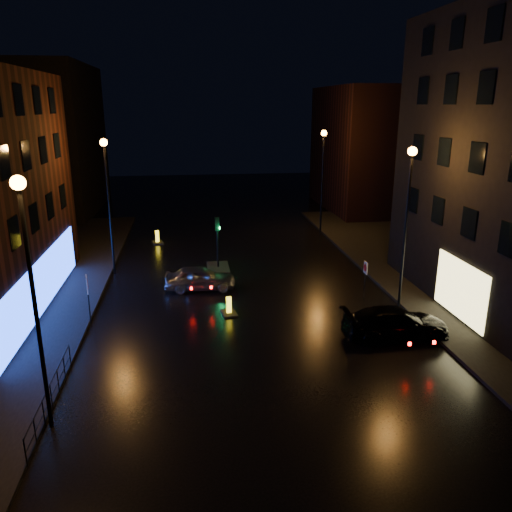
# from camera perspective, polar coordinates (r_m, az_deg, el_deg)

# --- Properties ---
(ground) EXTENTS (120.00, 120.00, 0.00)m
(ground) POSITION_cam_1_polar(r_m,az_deg,el_deg) (20.19, 1.78, -13.77)
(ground) COLOR black
(ground) RESTS_ON ground
(pavement_right) EXTENTS (12.00, 44.00, 0.15)m
(pavement_right) POSITION_cam_1_polar(r_m,az_deg,el_deg) (31.98, 24.80, -3.35)
(pavement_right) COLOR black
(pavement_right) RESTS_ON ground
(building_far_left) EXTENTS (8.00, 16.00, 14.00)m
(building_far_left) POSITION_cam_1_polar(r_m,az_deg,el_deg) (53.81, -22.36, 12.19)
(building_far_left) COLOR black
(building_far_left) RESTS_ON ground
(building_far_right) EXTENTS (8.00, 14.00, 12.00)m
(building_far_right) POSITION_cam_1_polar(r_m,az_deg,el_deg) (52.46, 12.50, 11.84)
(building_far_right) COLOR black
(building_far_right) RESTS_ON ground
(street_lamp_lnear) EXTENTS (0.44, 0.44, 8.37)m
(street_lamp_lnear) POSITION_cam_1_polar(r_m,az_deg,el_deg) (16.55, -24.44, -1.28)
(street_lamp_lnear) COLOR black
(street_lamp_lnear) RESTS_ON ground
(street_lamp_lfar) EXTENTS (0.44, 0.44, 8.37)m
(street_lamp_lfar) POSITION_cam_1_polar(r_m,az_deg,el_deg) (31.83, -16.62, 7.67)
(street_lamp_lfar) COLOR black
(street_lamp_lfar) RESTS_ON ground
(street_lamp_rnear) EXTENTS (0.44, 0.44, 8.37)m
(street_lamp_rnear) POSITION_cam_1_polar(r_m,az_deg,el_deg) (25.93, 16.94, 5.66)
(street_lamp_rnear) COLOR black
(street_lamp_rnear) RESTS_ON ground
(street_lamp_rfar) EXTENTS (0.44, 0.44, 8.37)m
(street_lamp_rfar) POSITION_cam_1_polar(r_m,az_deg,el_deg) (40.83, 7.63, 10.12)
(street_lamp_rfar) COLOR black
(street_lamp_rfar) RESTS_ON ground
(traffic_signal) EXTENTS (1.40, 2.40, 3.45)m
(traffic_signal) POSITION_cam_1_polar(r_m,az_deg,el_deg) (32.66, -4.37, -0.58)
(traffic_signal) COLOR black
(traffic_signal) RESTS_ON ground
(guard_railing) EXTENTS (0.05, 6.04, 1.00)m
(guard_railing) POSITION_cam_1_polar(r_m,az_deg,el_deg) (19.40, -22.43, -14.03)
(guard_railing) COLOR black
(guard_railing) RESTS_ON ground
(silver_hatchback) EXTENTS (4.13, 1.84, 1.38)m
(silver_hatchback) POSITION_cam_1_polar(r_m,az_deg,el_deg) (29.04, -6.41, -2.51)
(silver_hatchback) COLOR #9C9FA3
(silver_hatchback) RESTS_ON ground
(dark_sedan) EXTENTS (4.92, 2.03, 1.42)m
(dark_sedan) POSITION_cam_1_polar(r_m,az_deg,el_deg) (23.91, 15.66, -7.39)
(dark_sedan) COLOR black
(dark_sedan) RESTS_ON ground
(bollard_near) EXTENTS (0.86, 1.16, 0.93)m
(bollard_near) POSITION_cam_1_polar(r_m,az_deg,el_deg) (25.72, -3.11, -6.21)
(bollard_near) COLOR black
(bollard_near) RESTS_ON ground
(bollard_far) EXTENTS (0.98, 1.28, 1.00)m
(bollard_far) POSITION_cam_1_polar(r_m,az_deg,el_deg) (39.38, -11.20, 1.77)
(bollard_far) COLOR black
(bollard_far) RESTS_ON ground
(road_sign_left) EXTENTS (0.19, 0.61, 2.54)m
(road_sign_left) POSITION_cam_1_polar(r_m,az_deg,el_deg) (25.11, -18.70, -3.55)
(road_sign_left) COLOR black
(road_sign_left) RESTS_ON ground
(road_sign_right) EXTENTS (0.06, 0.50, 2.06)m
(road_sign_right) POSITION_cam_1_polar(r_m,az_deg,el_deg) (28.07, 12.39, -1.66)
(road_sign_right) COLOR black
(road_sign_right) RESTS_ON ground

